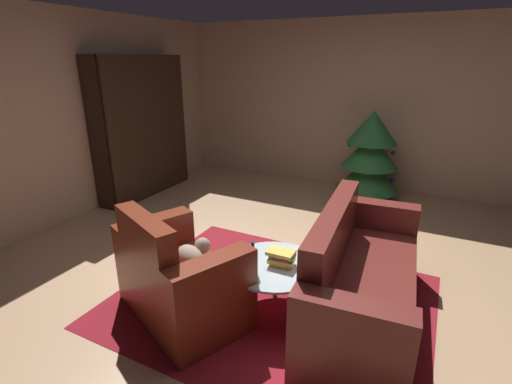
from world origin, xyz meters
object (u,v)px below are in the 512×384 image
Objects in this scene: book_stack_on_table at (281,258)px; bottle_on_table at (253,261)px; couch_red at (360,282)px; coffee_table at (274,268)px; armchair_red at (179,279)px; bookshelf_unit at (148,128)px; decorated_tree at (370,155)px.

bottle_on_table is at bearing -126.32° from book_stack_on_table.
book_stack_on_table is at bearing -161.17° from couch_red.
couch_red reaches higher than bottle_on_table.
coffee_table is (-0.64, -0.21, 0.07)m from couch_red.
armchair_red is 1.43m from couch_red.
book_stack_on_table is (0.69, 0.43, 0.15)m from armchair_red.
book_stack_on_table is at bearing 12.17° from coffee_table.
armchair_red is 5.53× the size of book_stack_on_table.
couch_red reaches higher than coffee_table.
bookshelf_unit reaches higher than decorated_tree.
armchair_red is at bearing -44.87° from bookshelf_unit.
decorated_tree is at bearing 99.86° from couch_red.
coffee_table is 3.44× the size of book_stack_on_table.
bookshelf_unit is at bearing 148.32° from book_stack_on_table.
decorated_tree is (3.06, 1.13, -0.32)m from bookshelf_unit.
armchair_red reaches higher than coffee_table.
bottle_on_table reaches higher than coffee_table.
book_stack_on_table is 0.18× the size of decorated_tree.
armchair_red is 0.97× the size of decorated_tree.
armchair_red is at bearing -148.11° from book_stack_on_table.
bookshelf_unit is 1.07× the size of couch_red.
couch_red is 7.14× the size of bottle_on_table.
bottle_on_table is at bearing -35.86° from bookshelf_unit.
couch_red is at bearing 28.72° from bottle_on_table.
book_stack_on_table is at bearing 53.68° from bottle_on_table.
book_stack_on_table reaches higher than coffee_table.
bottle_on_table is at bearing 22.66° from armchair_red.
bookshelf_unit is 1.61× the size of armchair_red.
couch_red reaches higher than book_stack_on_table.
armchair_red reaches higher than couch_red.
bookshelf_unit is at bearing 135.13° from armchair_red.
bottle_on_table is (-0.15, -0.20, 0.04)m from book_stack_on_table.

